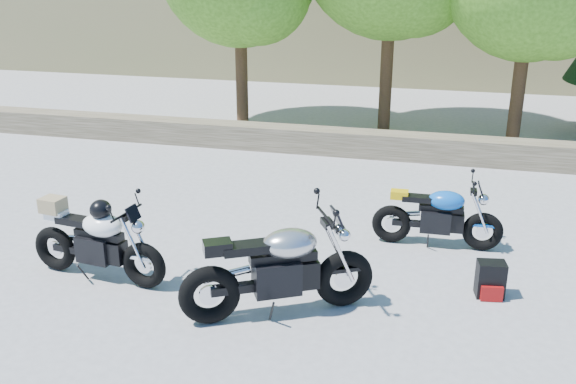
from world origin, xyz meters
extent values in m
plane|color=gray|center=(0.00, 0.00, 0.00)|extent=(90.00, 90.00, 0.00)
cube|color=brown|center=(0.00, 5.50, 0.25)|extent=(22.00, 0.55, 0.50)
cylinder|color=#382314|center=(-2.50, 7.20, 1.51)|extent=(0.28, 0.28, 3.02)
cylinder|color=#382314|center=(0.80, 7.60, 1.68)|extent=(0.28, 0.28, 3.36)
cylinder|color=#382314|center=(3.60, 7.00, 1.46)|extent=(0.28, 0.28, 2.91)
sphere|color=#346616|center=(4.10, 6.70, 3.02)|extent=(2.29, 2.29, 2.29)
torus|color=black|center=(1.25, -0.54, 0.34)|extent=(0.68, 0.48, 0.68)
torus|color=black|center=(-0.09, -1.28, 0.34)|extent=(0.68, 0.48, 0.68)
cylinder|color=silver|center=(1.25, -0.54, 0.34)|extent=(0.23, 0.15, 0.23)
cylinder|color=silver|center=(-0.09, -1.28, 0.34)|extent=(0.23, 0.15, 0.23)
cube|color=black|center=(0.56, -0.92, 0.47)|extent=(0.60, 0.53, 0.38)
cube|color=black|center=(0.63, -0.88, 0.70)|extent=(0.73, 0.51, 0.11)
ellipsoid|color=#B2B3B7|center=(0.69, -0.85, 0.85)|extent=(0.73, 0.66, 0.32)
cube|color=black|center=(0.28, -1.07, 0.85)|extent=(0.58, 0.46, 0.10)
cube|color=black|center=(0.00, -1.23, 0.89)|extent=(0.36, 0.33, 0.14)
cylinder|color=black|center=(1.06, -0.64, 1.10)|extent=(0.37, 0.63, 0.03)
sphere|color=silver|center=(1.21, -0.56, 0.91)|extent=(0.19, 0.19, 0.19)
torus|color=black|center=(-1.15, -0.71, 0.29)|extent=(0.60, 0.22, 0.59)
torus|color=black|center=(-2.46, -0.56, 0.29)|extent=(0.60, 0.22, 0.59)
cylinder|color=silver|center=(-1.15, -0.71, 0.29)|extent=(0.20, 0.06, 0.20)
cylinder|color=silver|center=(-2.46, -0.56, 0.29)|extent=(0.20, 0.06, 0.20)
cube|color=black|center=(-1.82, -0.63, 0.40)|extent=(0.47, 0.33, 0.33)
cube|color=black|center=(-1.76, -0.64, 0.60)|extent=(0.65, 0.22, 0.09)
ellipsoid|color=white|center=(-1.69, -0.65, 0.73)|extent=(0.56, 0.42, 0.28)
cube|color=black|center=(-2.09, -0.60, 0.73)|extent=(0.48, 0.25, 0.08)
cube|color=white|center=(-2.37, -0.57, 0.77)|extent=(0.28, 0.21, 0.12)
cylinder|color=black|center=(-1.33, -0.69, 0.94)|extent=(0.10, 0.60, 0.03)
sphere|color=silver|center=(-1.18, -0.71, 0.79)|extent=(0.16, 0.16, 0.16)
ellipsoid|color=black|center=(-1.69, -0.65, 0.93)|extent=(0.29, 0.30, 0.24)
cube|color=#8B7750|center=(-2.40, -0.56, 0.90)|extent=(0.30, 0.27, 0.18)
torus|color=black|center=(2.83, 1.40, 0.27)|extent=(0.55, 0.15, 0.55)
torus|color=black|center=(1.60, 1.37, 0.27)|extent=(0.55, 0.15, 0.55)
cylinder|color=silver|center=(2.83, 1.40, 0.27)|extent=(0.19, 0.04, 0.19)
cylinder|color=silver|center=(1.60, 1.37, 0.27)|extent=(0.19, 0.04, 0.19)
cube|color=black|center=(2.20, 1.39, 0.38)|extent=(0.42, 0.27, 0.31)
cube|color=black|center=(2.25, 1.39, 0.56)|extent=(0.60, 0.15, 0.09)
ellipsoid|color=blue|center=(2.31, 1.39, 0.68)|extent=(0.50, 0.34, 0.26)
cube|color=black|center=(1.94, 1.38, 0.68)|extent=(0.43, 0.20, 0.08)
cube|color=#E3B40B|center=(1.68, 1.37, 0.72)|extent=(0.24, 0.18, 0.11)
cylinder|color=black|center=(2.66, 1.40, 0.88)|extent=(0.04, 0.56, 0.03)
sphere|color=silver|center=(2.79, 1.40, 0.73)|extent=(0.15, 0.15, 0.15)
cube|color=black|center=(2.88, 0.10, 0.22)|extent=(0.35, 0.28, 0.44)
cube|color=maroon|center=(2.91, -0.03, 0.10)|extent=(0.26, 0.09, 0.18)
camera|label=1|loc=(2.25, -7.00, 3.74)|focal=40.00mm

